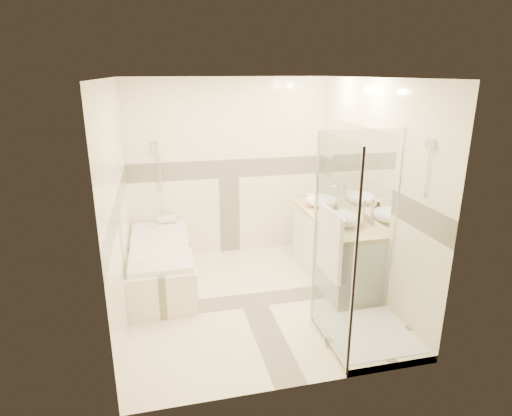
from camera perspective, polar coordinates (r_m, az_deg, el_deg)
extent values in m
cube|color=#FBEDC7|center=(5.14, -0.46, -12.21)|extent=(2.80, 3.00, 0.01)
cube|color=white|center=(4.45, -0.54, 17.04)|extent=(2.80, 3.00, 0.01)
cube|color=#FFF1CB|center=(6.07, -3.65, 5.24)|extent=(2.80, 0.01, 2.50)
cube|color=#FFF1CB|center=(3.28, 5.38, -5.87)|extent=(2.80, 0.01, 2.50)
cube|color=#FFF1CB|center=(4.56, -18.00, 0.15)|extent=(0.01, 3.00, 2.50)
cube|color=#FFF1CB|center=(5.13, 15.02, 2.32)|extent=(0.01, 3.00, 2.50)
cube|color=white|center=(5.33, 13.53, 5.23)|extent=(0.01, 1.60, 1.00)
cylinder|color=silver|center=(5.94, -12.97, 5.52)|extent=(0.02, 0.02, 0.70)
cube|color=#FFF1CB|center=(5.50, -12.57, -7.55)|extent=(0.75, 1.70, 0.50)
cube|color=white|center=(5.39, -12.77, -4.85)|extent=(0.69, 1.60, 0.06)
ellipsoid|color=white|center=(5.41, -12.73, -5.34)|extent=(0.56, 1.40, 0.16)
cube|color=white|center=(5.54, 10.31, -5.53)|extent=(0.55, 1.60, 0.80)
cylinder|color=silver|center=(5.03, 9.15, -6.03)|extent=(0.01, 0.24, 0.01)
cylinder|color=silver|center=(5.72, 6.15, -2.93)|extent=(0.01, 0.24, 0.01)
cube|color=#F3D080|center=(5.39, 10.55, -1.36)|extent=(0.57, 1.62, 0.05)
cube|color=#FFF1CB|center=(4.57, 14.86, -16.35)|extent=(0.90, 0.90, 0.08)
cube|color=white|center=(4.55, 14.91, -15.88)|extent=(0.80, 0.80, 0.01)
cube|color=white|center=(3.92, 10.24, -5.35)|extent=(0.01, 0.90, 2.00)
cube|color=white|center=(4.47, 13.25, -2.60)|extent=(0.90, 0.01, 2.00)
cylinder|color=silver|center=(3.55, 13.01, -8.08)|extent=(0.03, 0.03, 2.00)
cylinder|color=silver|center=(4.30, 7.82, -3.10)|extent=(0.03, 0.03, 2.00)
cylinder|color=silver|center=(4.69, 18.16, -2.08)|extent=(0.03, 0.03, 2.00)
cylinder|color=silver|center=(4.09, 22.12, 7.89)|extent=(0.03, 0.10, 0.10)
cylinder|color=silver|center=(3.78, 10.03, -0.38)|extent=(0.02, 0.60, 0.02)
cube|color=white|center=(3.88, 9.79, -4.59)|extent=(0.04, 0.48, 0.62)
ellipsoid|color=white|center=(5.74, 8.66, 1.06)|extent=(0.42, 0.42, 0.17)
ellipsoid|color=white|center=(5.07, 11.84, -1.35)|extent=(0.42, 0.42, 0.17)
cylinder|color=silver|center=(5.81, 10.75, 1.74)|extent=(0.03, 0.03, 0.28)
cylinder|color=silver|center=(5.76, 10.36, 2.86)|extent=(0.10, 0.02, 0.02)
cylinder|color=silver|center=(5.15, 14.15, -0.51)|extent=(0.03, 0.03, 0.29)
cylinder|color=silver|center=(5.09, 13.74, 0.78)|extent=(0.10, 0.02, 0.02)
imported|color=black|center=(5.28, 10.73, -0.58)|extent=(0.08, 0.08, 0.16)
imported|color=black|center=(5.31, 10.57, -0.41)|extent=(0.16, 0.16, 0.16)
cube|color=white|center=(5.94, 7.88, 1.27)|extent=(0.20, 0.29, 0.09)
cylinder|color=white|center=(6.02, -11.77, -1.50)|extent=(0.24, 0.11, 0.11)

